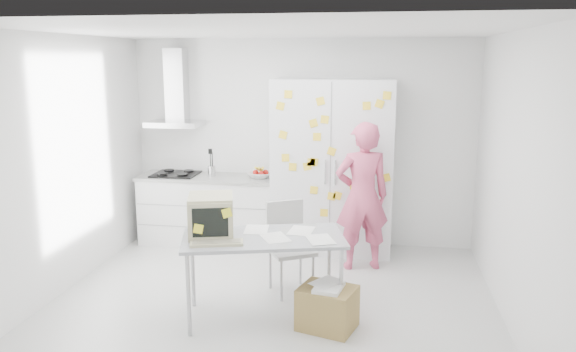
% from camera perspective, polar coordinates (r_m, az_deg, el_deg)
% --- Properties ---
extents(floor, '(4.50, 4.00, 0.02)m').
position_cam_1_polar(floor, '(5.92, -1.52, -12.64)').
color(floor, silver).
rests_on(floor, ground).
extents(walls, '(4.52, 4.01, 2.70)m').
position_cam_1_polar(walls, '(6.20, -0.33, 1.68)').
color(walls, white).
rests_on(walls, ground).
extents(ceiling, '(4.50, 4.00, 0.02)m').
position_cam_1_polar(ceiling, '(5.40, -1.68, 14.56)').
color(ceiling, white).
rests_on(ceiling, walls).
extents(counter_run, '(1.84, 0.63, 1.28)m').
position_cam_1_polar(counter_run, '(7.60, -8.00, -3.31)').
color(counter_run, white).
rests_on(counter_run, ground).
extents(range_hood, '(0.70, 0.48, 1.01)m').
position_cam_1_polar(range_hood, '(7.63, -11.29, 7.97)').
color(range_hood, silver).
rests_on(range_hood, walls).
extents(tall_cabinet, '(1.50, 0.68, 2.20)m').
position_cam_1_polar(tall_cabinet, '(7.12, 4.56, 0.93)').
color(tall_cabinet, silver).
rests_on(tall_cabinet, ground).
extents(person, '(0.73, 0.59, 1.75)m').
position_cam_1_polar(person, '(6.58, 7.54, -2.06)').
color(person, '#D15175').
rests_on(person, ground).
extents(desk, '(1.65, 1.12, 1.20)m').
position_cam_1_polar(desk, '(5.30, -5.88, -5.07)').
color(desk, '#95989F').
rests_on(desk, ground).
extents(chair, '(0.59, 0.59, 0.96)m').
position_cam_1_polar(chair, '(5.99, 0.07, -6.64)').
color(chair, '#ABABA9').
rests_on(chair, ground).
extents(cardboard_box, '(0.59, 0.52, 0.43)m').
position_cam_1_polar(cardboard_box, '(5.30, 4.02, -13.16)').
color(cardboard_box, olive).
rests_on(cardboard_box, ground).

